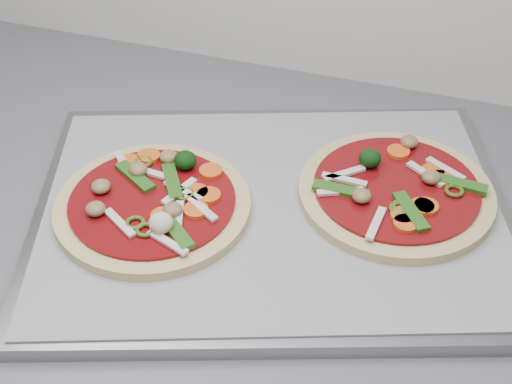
% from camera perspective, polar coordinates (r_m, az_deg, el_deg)
% --- Properties ---
extents(countertop, '(3.60, 0.60, 0.04)m').
position_cam_1_polar(countertop, '(0.76, 1.66, -3.27)').
color(countertop, '#58575E').
rests_on(countertop, base_cabinet).
extents(baking_tray, '(0.58, 0.50, 0.02)m').
position_cam_1_polar(baking_tray, '(0.75, 1.29, -1.64)').
color(baking_tray, gray).
rests_on(baking_tray, countertop).
extents(parchment, '(0.56, 0.48, 0.00)m').
position_cam_1_polar(parchment, '(0.74, 1.30, -1.11)').
color(parchment, gray).
rests_on(parchment, baking_tray).
extents(pizza_left, '(0.27, 0.27, 0.03)m').
position_cam_1_polar(pizza_left, '(0.74, -8.20, -0.87)').
color(pizza_left, tan).
rests_on(pizza_left, parchment).
extents(pizza_right, '(0.20, 0.20, 0.03)m').
position_cam_1_polar(pizza_right, '(0.76, 11.15, 0.11)').
color(pizza_right, tan).
rests_on(pizza_right, parchment).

